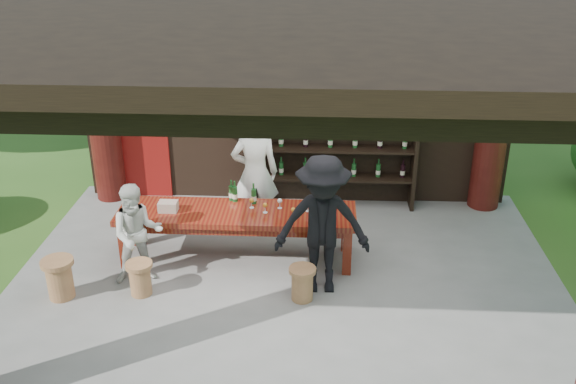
# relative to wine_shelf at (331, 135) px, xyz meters

# --- Properties ---
(ground) EXTENTS (90.00, 90.00, 0.00)m
(ground) POSITION_rel_wine_shelf_xyz_m (-0.57, -2.45, -1.23)
(ground) COLOR #2D5119
(ground) RESTS_ON ground
(pavilion) EXTENTS (7.50, 6.00, 3.60)m
(pavilion) POSITION_rel_wine_shelf_xyz_m (-0.59, -2.02, 0.90)
(pavilion) COLOR slate
(pavilion) RESTS_ON ground
(wine_shelf) EXTENTS (2.79, 0.42, 2.45)m
(wine_shelf) POSITION_rel_wine_shelf_xyz_m (0.00, 0.00, 0.00)
(wine_shelf) COLOR black
(wine_shelf) RESTS_ON ground
(tasting_table) EXTENTS (3.30, 0.85, 0.75)m
(tasting_table) POSITION_rel_wine_shelf_xyz_m (-1.30, -1.85, -0.60)
(tasting_table) COLOR #5F130D
(tasting_table) RESTS_ON ground
(stool_near_left) EXTENTS (0.35, 0.35, 0.46)m
(stool_near_left) POSITION_rel_wine_shelf_xyz_m (-2.44, -2.82, -0.99)
(stool_near_left) COLOR #915D3A
(stool_near_left) RESTS_ON ground
(stool_near_right) EXTENTS (0.35, 0.35, 0.46)m
(stool_near_right) POSITION_rel_wine_shelf_xyz_m (-0.35, -2.83, -0.99)
(stool_near_right) COLOR #915D3A
(stool_near_right) RESTS_ON ground
(stool_far_left) EXTENTS (0.41, 0.41, 0.54)m
(stool_far_left) POSITION_rel_wine_shelf_xyz_m (-3.45, -2.94, -0.94)
(stool_far_left) COLOR #915D3A
(stool_far_left) RESTS_ON ground
(host) EXTENTS (0.77, 0.57, 1.92)m
(host) POSITION_rel_wine_shelf_xyz_m (-1.12, -1.01, -0.27)
(host) COLOR white
(host) RESTS_ON ground
(guest_woman) EXTENTS (0.80, 0.70, 1.39)m
(guest_woman) POSITION_rel_wine_shelf_xyz_m (-2.52, -2.48, -0.53)
(guest_woman) COLOR beige
(guest_woman) RESTS_ON ground
(guest_man) EXTENTS (1.23, 0.73, 1.87)m
(guest_man) POSITION_rel_wine_shelf_xyz_m (-0.11, -2.57, -0.29)
(guest_man) COLOR black
(guest_man) RESTS_ON ground
(table_bottles) EXTENTS (0.41, 0.17, 0.31)m
(table_bottles) POSITION_rel_wine_shelf_xyz_m (-1.28, -1.54, -0.32)
(table_bottles) COLOR #194C1E
(table_bottles) RESTS_ON tasting_table
(table_glasses) EXTENTS (0.95, 0.34, 0.15)m
(table_glasses) POSITION_rel_wine_shelf_xyz_m (-0.62, -1.83, -0.40)
(table_glasses) COLOR silver
(table_glasses) RESTS_ON tasting_table
(napkin_basket) EXTENTS (0.26, 0.18, 0.14)m
(napkin_basket) POSITION_rel_wine_shelf_xyz_m (-2.24, -1.90, -0.41)
(napkin_basket) COLOR #BF6672
(napkin_basket) RESTS_ON tasting_table
(shrubs) EXTENTS (15.35, 8.13, 1.36)m
(shrubs) POSITION_rel_wine_shelf_xyz_m (1.90, -1.63, -0.69)
(shrubs) COLOR #194C14
(shrubs) RESTS_ON ground
(trees) EXTENTS (21.20, 10.22, 4.80)m
(trees) POSITION_rel_wine_shelf_xyz_m (2.62, -1.52, 2.14)
(trees) COLOR #3F2819
(trees) RESTS_ON ground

